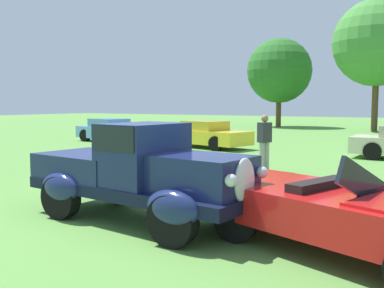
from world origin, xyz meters
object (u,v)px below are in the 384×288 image
object	(u,v)px
feature_pickup_truck	(140,172)
spectator_near_truck	(264,141)
neighbor_convertible	(352,213)
show_car_skyblue	(110,131)
show_car_yellow	(206,135)

from	to	relation	value
feature_pickup_truck	spectator_near_truck	bearing A→B (deg)	92.54
feature_pickup_truck	neighbor_convertible	distance (m)	3.49
show_car_skyblue	show_car_yellow	world-z (taller)	same
neighbor_convertible	spectator_near_truck	distance (m)	7.46
neighbor_convertible	feature_pickup_truck	bearing A→B (deg)	-178.81
spectator_near_truck	feature_pickup_truck	bearing A→B (deg)	-87.46
feature_pickup_truck	spectator_near_truck	xyz separation A→B (m)	(-0.29, 6.50, 0.05)
neighbor_convertible	show_car_skyblue	world-z (taller)	neighbor_convertible
show_car_skyblue	spectator_near_truck	world-z (taller)	spectator_near_truck
feature_pickup_truck	show_car_yellow	world-z (taller)	feature_pickup_truck
show_car_skyblue	show_car_yellow	distance (m)	5.79
feature_pickup_truck	show_car_skyblue	size ratio (longest dim) A/B	1.00
show_car_skyblue	show_car_yellow	bearing A→B (deg)	-0.34
neighbor_convertible	show_car_skyblue	bearing A→B (deg)	141.00
show_car_yellow	spectator_near_truck	distance (m)	7.11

